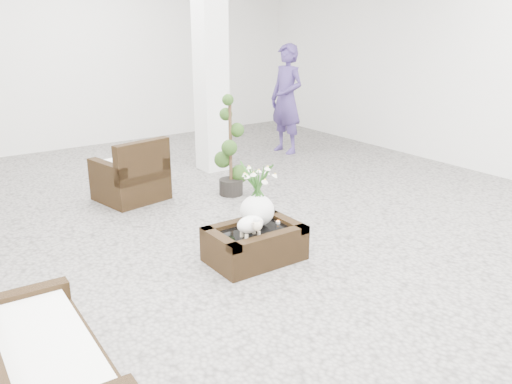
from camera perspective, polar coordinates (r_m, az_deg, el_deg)
ground at (r=5.68m, az=-0.58°, el=-5.69°), size 11.00×11.00×0.00m
column at (r=8.22m, az=-4.87°, el=14.33°), size 0.40×0.40×3.50m
coffee_table at (r=5.29m, az=-0.14°, el=-5.68°), size 0.90×0.60×0.31m
sheep_figurine at (r=5.05m, az=-0.62°, el=-3.66°), size 0.28×0.23×0.21m
planter_narcissus at (r=5.23m, az=0.13°, el=0.53°), size 0.44×0.44×0.80m
tealight at (r=5.41m, az=2.35°, el=-3.20°), size 0.04×0.04×0.03m
armchair at (r=7.15m, az=-13.31°, el=2.41°), size 0.91×0.88×0.83m
loveseat at (r=3.55m, az=-21.99°, el=-16.05°), size 0.73×1.45×0.76m
topiary at (r=7.09m, az=-2.74°, el=4.87°), size 0.36×0.36×1.33m
shopper at (r=9.39m, az=3.28°, el=9.84°), size 0.52×0.73×1.87m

